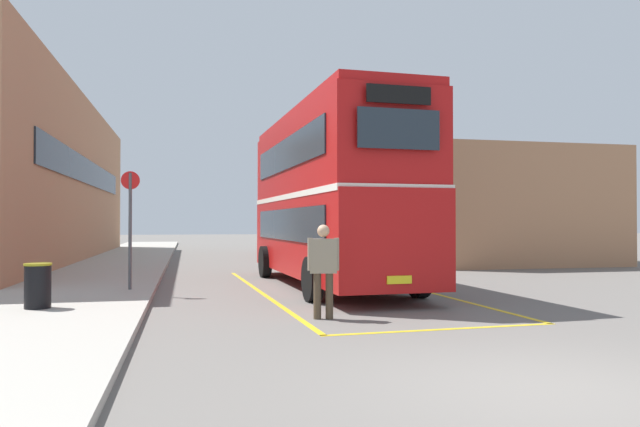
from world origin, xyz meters
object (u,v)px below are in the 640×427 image
object	(u,v)px
single_deck_bus	(321,225)
pedestrian_boarding	(323,264)
bus_stop_sign	(130,219)
double_decker_bus	(330,195)
litter_bin	(38,286)

from	to	relation	value
single_deck_bus	pedestrian_boarding	distance (m)	19.80
pedestrian_boarding	bus_stop_sign	xyz separation A→B (m)	(-3.77, 4.46, 0.85)
double_decker_bus	litter_bin	bearing A→B (deg)	-149.71
bus_stop_sign	double_decker_bus	bearing A→B (deg)	10.21
double_decker_bus	pedestrian_boarding	bearing A→B (deg)	-104.81
litter_bin	double_decker_bus	bearing A→B (deg)	30.29
double_decker_bus	bus_stop_sign	bearing A→B (deg)	-169.79
pedestrian_boarding	bus_stop_sign	world-z (taller)	bus_stop_sign
single_deck_bus	pedestrian_boarding	size ratio (longest dim) A/B	5.77
bus_stop_sign	single_deck_bus	bearing A→B (deg)	61.46
double_decker_bus	pedestrian_boarding	world-z (taller)	double_decker_bus
double_decker_bus	bus_stop_sign	xyz separation A→B (m)	(-5.19, -0.94, -0.67)
double_decker_bus	single_deck_bus	distance (m)	14.24
litter_bin	bus_stop_sign	bearing A→B (deg)	64.42
litter_bin	single_deck_bus	bearing A→B (deg)	61.93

